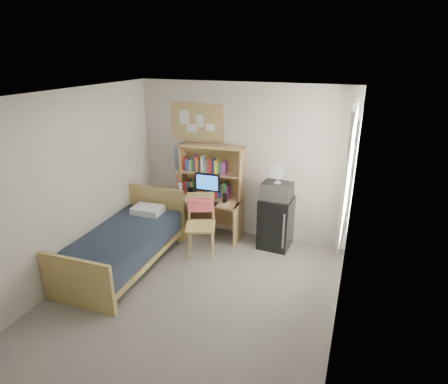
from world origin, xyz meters
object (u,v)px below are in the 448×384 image
at_px(bed, 124,250).
at_px(desk_fan, 278,175).
at_px(desk, 209,217).
at_px(speaker_left, 191,193).
at_px(monitor, 208,188).
at_px(mini_fridge, 276,223).
at_px(speaker_right, 225,198).
at_px(bulletin_board, 198,122).
at_px(desk_chair, 201,226).
at_px(microwave, 277,191).

distance_m(bed, desk_fan, 2.60).
height_order(desk, desk_fan, desk_fan).
bearing_deg(speaker_left, monitor, -0.00).
distance_m(mini_fridge, monitor, 1.27).
relative_size(mini_fridge, speaker_right, 5.42).
xyz_separation_m(bulletin_board, bed, (-0.50, -1.66, -1.64)).
bearing_deg(desk_chair, desk_fan, 11.13).
distance_m(speaker_left, speaker_right, 0.60).
relative_size(desk_chair, speaker_right, 6.32).
height_order(monitor, desk_fan, desk_fan).
distance_m(desk, desk_chair, 0.67).
distance_m(desk_chair, speaker_right, 0.68).
xyz_separation_m(bulletin_board, speaker_right, (0.61, -0.33, -1.16)).
relative_size(speaker_right, desk_fan, 0.56).
distance_m(desk_chair, desk_fan, 1.44).
bearing_deg(mini_fridge, microwave, -90.00).
height_order(speaker_right, desk_fan, desk_fan).
bearing_deg(microwave, bed, -141.85).
xyz_separation_m(mini_fridge, monitor, (-1.16, -0.09, 0.49)).
distance_m(desk_chair, speaker_left, 0.77).
bearing_deg(bed, speaker_right, 48.56).
bearing_deg(bulletin_board, monitor, -48.20).
height_order(desk, microwave, microwave).
bearing_deg(desk, speaker_right, -11.31).
xyz_separation_m(desk_chair, monitor, (-0.12, 0.58, 0.42)).
bearing_deg(monitor, bulletin_board, 129.61).
distance_m(desk, speaker_right, 0.52).
distance_m(bulletin_board, microwave, 1.77).
distance_m(mini_fridge, microwave, 0.56).
bearing_deg(microwave, desk, -176.49).
relative_size(mini_fridge, monitor, 1.87).
bearing_deg(mini_fridge, desk_chair, -144.00).
bearing_deg(bed, desk_fan, 33.52).
bearing_deg(desk_fan, monitor, -173.53).
height_order(bulletin_board, bed, bulletin_board).
bearing_deg(mini_fridge, speaker_left, -173.03).
height_order(bulletin_board, speaker_right, bulletin_board).
relative_size(mini_fridge, bed, 0.42).
height_order(desk, speaker_left, speaker_left).
relative_size(desk_chair, desk_fan, 3.54).
height_order(bulletin_board, desk_chair, bulletin_board).
height_order(mini_fridge, speaker_left, speaker_left).
bearing_deg(monitor, microwave, 1.32).
height_order(bed, speaker_left, speaker_left).
relative_size(bulletin_board, desk_chair, 0.95).
bearing_deg(monitor, desk, 90.00).
bearing_deg(speaker_right, mini_fridge, 3.09).
relative_size(bed, monitor, 4.45).
relative_size(microwave, desk_fan, 1.66).
distance_m(bulletin_board, mini_fridge, 2.11).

